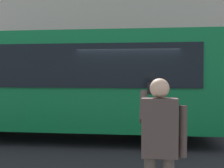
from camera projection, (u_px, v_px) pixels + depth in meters
ground_plane at (130, 141)px, 8.24m from camera, size 60.00×60.00×0.00m
red_bus at (61, 81)px, 8.59m from camera, size 9.05×2.54×3.08m
pedestrian_photographer at (160, 141)px, 3.30m from camera, size 0.53×0.52×1.70m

